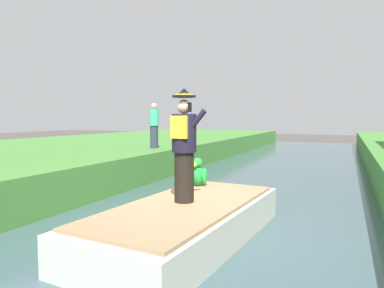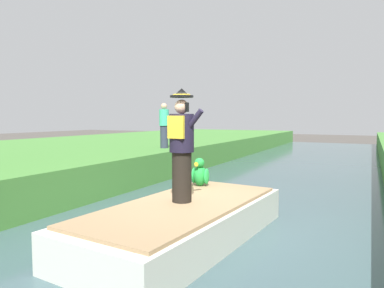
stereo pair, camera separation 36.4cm
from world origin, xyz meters
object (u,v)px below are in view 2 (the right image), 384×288
Objects in this scene: boat at (184,222)px; parrot_plush at (200,174)px; person_bystander at (164,125)px; person_pirate at (182,146)px.

boat is 1.58m from parrot_plush.
person_bystander is at bearing 128.93° from parrot_plush.
boat is 1.24m from person_pirate.
parrot_plush reaches higher than boat.
person_bystander reaches higher than boat.
boat is 7.14m from person_bystander.
boat is at bearing -74.63° from parrot_plush.
boat is at bearing -55.92° from person_bystander.
person_pirate is at bearing 134.89° from boat.
person_pirate is at bearing -76.66° from parrot_plush.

